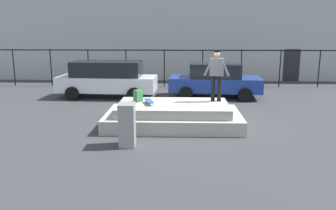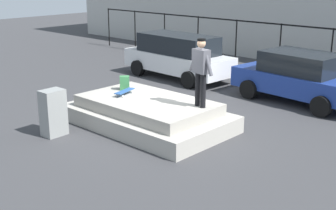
{
  "view_description": "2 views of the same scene",
  "coord_description": "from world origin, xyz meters",
  "px_view_note": "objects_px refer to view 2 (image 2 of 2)",
  "views": [
    {
      "loc": [
        -0.18,
        -12.32,
        3.31
      ],
      "look_at": [
        -0.62,
        0.41,
        0.51
      ],
      "focal_mm": 37.82,
      "sensor_mm": 36.0,
      "label": 1
    },
    {
      "loc": [
        8.24,
        -8.93,
        4.21
      ],
      "look_at": [
        -0.6,
        0.54,
        0.34
      ],
      "focal_mm": 48.68,
      "sensor_mm": 36.0,
      "label": 2
    }
  ],
  "objects_px": {
    "skateboarder": "(201,68)",
    "utility_box": "(53,113)",
    "car_white_hatchback_near": "(178,55)",
    "skateboard": "(125,91)",
    "backpack": "(125,83)",
    "car_blue_sedan_mid": "(300,77)"
  },
  "relations": [
    {
      "from": "utility_box",
      "to": "car_white_hatchback_near",
      "type": "bearing_deg",
      "value": 104.04
    },
    {
      "from": "utility_box",
      "to": "skateboarder",
      "type": "bearing_deg",
      "value": 42.31
    },
    {
      "from": "car_blue_sedan_mid",
      "to": "car_white_hatchback_near",
      "type": "bearing_deg",
      "value": -177.84
    },
    {
      "from": "skateboarder",
      "to": "utility_box",
      "type": "relative_size",
      "value": 1.44
    },
    {
      "from": "skateboarder",
      "to": "skateboard",
      "type": "xyz_separation_m",
      "value": [
        -2.31,
        -0.57,
        -0.94
      ]
    },
    {
      "from": "skateboarder",
      "to": "car_white_hatchback_near",
      "type": "relative_size",
      "value": 0.37
    },
    {
      "from": "backpack",
      "to": "car_blue_sedan_mid",
      "type": "xyz_separation_m",
      "value": [
        3.16,
        4.85,
        -0.13
      ]
    },
    {
      "from": "skateboarder",
      "to": "backpack",
      "type": "bearing_deg",
      "value": -175.96
    },
    {
      "from": "skateboarder",
      "to": "skateboard",
      "type": "height_order",
      "value": "skateboarder"
    },
    {
      "from": "backpack",
      "to": "utility_box",
      "type": "distance_m",
      "value": 2.5
    },
    {
      "from": "backpack",
      "to": "car_blue_sedan_mid",
      "type": "bearing_deg",
      "value": 8.9
    },
    {
      "from": "backpack",
      "to": "car_white_hatchback_near",
      "type": "relative_size",
      "value": 0.09
    },
    {
      "from": "car_white_hatchback_near",
      "to": "car_blue_sedan_mid",
      "type": "relative_size",
      "value": 1.06
    },
    {
      "from": "car_white_hatchback_near",
      "to": "skateboard",
      "type": "bearing_deg",
      "value": -63.94
    },
    {
      "from": "backpack",
      "to": "skateboard",
      "type": "bearing_deg",
      "value": -90.03
    },
    {
      "from": "car_white_hatchback_near",
      "to": "utility_box",
      "type": "bearing_deg",
      "value": -74.22
    },
    {
      "from": "skateboard",
      "to": "car_blue_sedan_mid",
      "type": "xyz_separation_m",
      "value": [
        2.74,
        5.22,
        -0.02
      ]
    },
    {
      "from": "backpack",
      "to": "car_blue_sedan_mid",
      "type": "relative_size",
      "value": 0.09
    },
    {
      "from": "skateboard",
      "to": "car_blue_sedan_mid",
      "type": "distance_m",
      "value": 5.9
    },
    {
      "from": "car_white_hatchback_near",
      "to": "utility_box",
      "type": "distance_m",
      "value": 7.41
    },
    {
      "from": "skateboarder",
      "to": "utility_box",
      "type": "distance_m",
      "value": 4.02
    },
    {
      "from": "backpack",
      "to": "car_blue_sedan_mid",
      "type": "height_order",
      "value": "car_blue_sedan_mid"
    }
  ]
}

